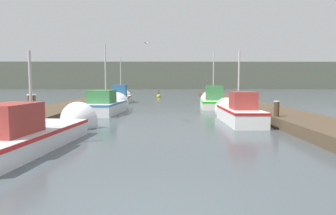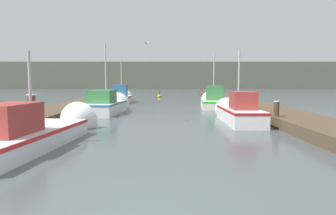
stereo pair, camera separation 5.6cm
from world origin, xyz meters
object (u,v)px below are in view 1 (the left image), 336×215
fishing_boat_1 (237,112)px  seagull_lead (147,43)px  mooring_piling_1 (32,114)px  fishing_boat_2 (107,105)px  fishing_boat_4 (121,97)px  channel_buoy (159,96)px  fishing_boat_3 (213,101)px  fishing_boat_0 (42,130)px  mooring_piling_0 (276,113)px

fishing_boat_1 → seagull_lead: seagull_lead is taller
mooring_piling_1 → fishing_boat_2: bearing=79.7°
fishing_boat_4 → seagull_lead: size_ratio=9.76×
channel_buoy → fishing_boat_2: bearing=-99.2°
fishing_boat_2 → fishing_boat_3: (6.99, 4.06, -0.04)m
fishing_boat_0 → fishing_boat_1: size_ratio=1.27×
fishing_boat_2 → fishing_boat_4: (-0.46, 8.86, 0.01)m
channel_buoy → fishing_boat_3: bearing=-71.5°
fishing_boat_2 → fishing_boat_3: fishing_boat_2 is taller
mooring_piling_0 → channel_buoy: bearing=103.7°
mooring_piling_0 → channel_buoy: (-5.42, 22.30, -0.41)m
fishing_boat_0 → seagull_lead: (2.41, 13.75, 4.35)m
fishing_boat_0 → fishing_boat_1: fishing_boat_1 is taller
fishing_boat_2 → fishing_boat_3: bearing=35.3°
fishing_boat_1 → channel_buoy: (-4.13, 20.77, -0.32)m
fishing_boat_1 → fishing_boat_3: bearing=89.4°
fishing_boat_3 → mooring_piling_1: bearing=-121.7°
fishing_boat_1 → seagull_lead: size_ratio=9.87×
fishing_boat_1 → mooring_piling_0: 2.00m
fishing_boat_2 → fishing_boat_3: 8.08m
fishing_boat_3 → channel_buoy: size_ratio=5.75×
fishing_boat_3 → mooring_piling_1: fishing_boat_3 is taller
fishing_boat_1 → fishing_boat_3: 8.05m
fishing_boat_1 → fishing_boat_4: (-7.32, 12.85, 0.02)m
fishing_boat_0 → fishing_boat_2: 8.78m
fishing_boat_4 → mooring_piling_1: 16.09m
fishing_boat_0 → fishing_boat_3: 14.77m
fishing_boat_3 → mooring_piling_0: fishing_boat_3 is taller
channel_buoy → seagull_lead: bearing=-93.1°
fishing_boat_2 → mooring_piling_0: 9.83m
fishing_boat_2 → seagull_lead: 6.88m
fishing_boat_3 → mooring_piling_1: size_ratio=3.87×
fishing_boat_1 → fishing_boat_4: bearing=120.0°
fishing_boat_3 → fishing_boat_1: bearing=-86.2°
fishing_boat_0 → fishing_boat_4: size_ratio=1.28×
fishing_boat_2 → fishing_boat_4: 8.87m
channel_buoy → seagull_lead: (-0.63, -11.80, 4.60)m
seagull_lead → fishing_boat_2: bearing=-168.9°
fishing_boat_4 → fishing_boat_2: bearing=-88.8°
channel_buoy → fishing_boat_1: bearing=-78.7°
mooring_piling_0 → fishing_boat_0: bearing=-159.0°
fishing_boat_3 → channel_buoy: bearing=113.3°
fishing_boat_1 → fishing_boat_2: bearing=150.2°
channel_buoy → seagull_lead: size_ratio=1.85×
mooring_piling_0 → channel_buoy: 22.95m
fishing_boat_0 → mooring_piling_0: 9.07m
fishing_boat_1 → channel_buoy: 21.18m
fishing_boat_3 → fishing_boat_4: 8.87m
fishing_boat_1 → mooring_piling_1: size_ratio=3.59×
fishing_boat_4 → seagull_lead: 6.30m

